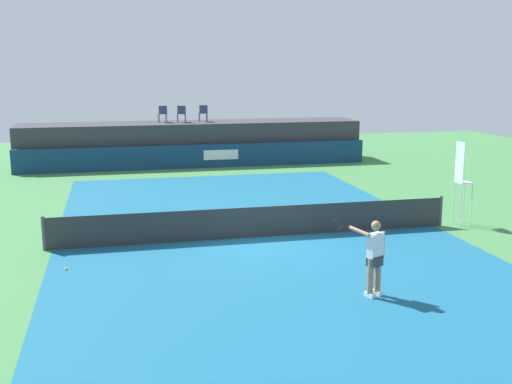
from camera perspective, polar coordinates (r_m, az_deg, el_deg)
The scene contains 13 objects.
ground_plane at distance 22.03m, azimuth -1.72°, elevation -2.10°, with size 48.00×48.00×0.00m, color #3D7A42.
court_inner at distance 19.19m, azimuth 0.03°, elevation -4.14°, with size 12.00×22.00×0.00m, color #16597A.
sponsor_wall at distance 32.11m, azimuth -5.40°, elevation 3.26°, with size 18.00×0.22×1.20m.
spectator_platform at distance 33.81m, azimuth -5.83°, elevation 4.52°, with size 18.00×2.80×2.20m, color #38383D.
spectator_chair_far_left at distance 33.64m, azimuth -8.53°, elevation 7.15°, with size 0.48×0.48×0.89m.
spectator_chair_left at distance 33.54m, azimuth -6.83°, elevation 7.18°, with size 0.46×0.46×0.89m.
spectator_chair_center at distance 33.84m, azimuth -4.85°, elevation 7.26°, with size 0.45×0.45×0.89m.
umpire_chair at distance 21.41m, azimuth 18.25°, elevation 1.26°, with size 0.49×0.49×2.76m.
tennis_net at distance 19.07m, azimuth 0.03°, elevation -2.78°, with size 12.40×0.02×0.95m, color #2D2D2D.
net_post_near at distance 18.72m, azimuth -18.83°, elevation -3.61°, with size 0.10×0.10×1.00m, color #4C4C51.
net_post_far at distance 21.30m, azimuth 16.52°, elevation -1.67°, with size 0.10×0.10×1.00m, color #4C4C51.
tennis_player at distance 14.44m, azimuth 10.71°, elevation -5.70°, with size 1.02×1.07×1.77m.
tennis_ball at distance 16.91m, azimuth -16.97°, elevation -6.72°, with size 0.07×0.07×0.07m, color #D8EA33.
Camera 1 is at (-4.16, -18.01, 5.18)m, focal length 43.78 mm.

